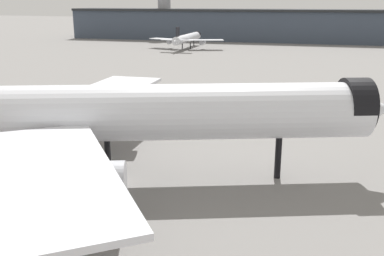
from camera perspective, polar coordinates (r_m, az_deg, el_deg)
ground at (r=52.59m, az=-9.98°, el=-7.04°), size 900.00×900.00×0.00m
airliner_near_gate at (r=50.45m, az=-8.87°, el=1.79°), size 59.65×53.34×18.49m
airliner_far_taxiway at (r=197.11m, az=-0.62°, el=11.49°), size 33.66×37.05×10.07m
terminal_building at (r=235.19m, az=9.84°, el=12.96°), size 215.71×43.87×31.80m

